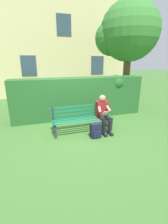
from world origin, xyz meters
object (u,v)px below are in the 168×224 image
at_px(tree, 126,33).
at_px(backpack, 96,131).
at_px(person_seated, 103,112).
at_px(park_bench, 82,117).

bearing_deg(tree, backpack, 48.37).
distance_m(person_seated, backpack, 0.72).
height_order(park_bench, backpack, park_bench).
bearing_deg(backpack, person_seated, -136.02).
relative_size(park_bench, tree, 0.42).
bearing_deg(backpack, park_bench, -67.80).
bearing_deg(person_seated, tree, -130.88).
xyz_separation_m(person_seated, backpack, (0.42, 0.40, -0.42)).
xyz_separation_m(park_bench, backpack, (-0.24, 0.59, -0.25)).
distance_m(park_bench, tree, 4.74).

